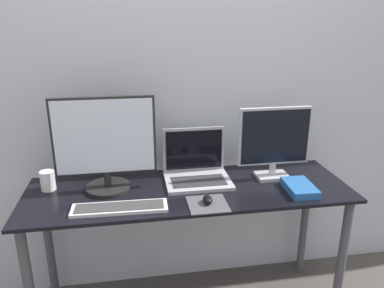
% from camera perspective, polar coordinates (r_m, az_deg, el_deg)
% --- Properties ---
extents(wall_back, '(7.00, 0.05, 2.50)m').
position_cam_1_polar(wall_back, '(2.15, -1.93, 8.60)').
color(wall_back, silver).
rests_on(wall_back, ground_plane).
extents(desk, '(1.69, 0.55, 0.78)m').
position_cam_1_polar(desk, '(2.03, -0.45, -9.90)').
color(desk, black).
rests_on(desk, ground_plane).
extents(monitor_left, '(0.51, 0.23, 0.49)m').
position_cam_1_polar(monitor_left, '(1.93, -13.12, -0.12)').
color(monitor_left, black).
rests_on(monitor_left, desk).
extents(monitor_right, '(0.40, 0.12, 0.40)m').
position_cam_1_polar(monitor_right, '(2.08, 12.44, 0.44)').
color(monitor_right, '#B2B2B7').
rests_on(monitor_right, desk).
extents(laptop, '(0.35, 0.27, 0.27)m').
position_cam_1_polar(laptop, '(2.06, 0.66, -3.65)').
color(laptop, '#ADADB2').
rests_on(laptop, desk).
extents(keyboard, '(0.45, 0.13, 0.02)m').
position_cam_1_polar(keyboard, '(1.80, -10.96, -9.54)').
color(keyboard, silver).
rests_on(keyboard, desk).
extents(mousepad, '(0.19, 0.19, 0.00)m').
position_cam_1_polar(mousepad, '(1.82, 2.40, -9.14)').
color(mousepad, '#47474C').
rests_on(mousepad, desk).
extents(mouse, '(0.05, 0.07, 0.04)m').
position_cam_1_polar(mouse, '(1.81, 2.39, -8.48)').
color(mouse, black).
rests_on(mouse, mousepad).
extents(book, '(0.14, 0.22, 0.04)m').
position_cam_1_polar(book, '(2.02, 16.08, -6.42)').
color(book, '#235B9E').
rests_on(book, desk).
extents(mug, '(0.07, 0.07, 0.10)m').
position_cam_1_polar(mug, '(2.08, -21.12, -5.22)').
color(mug, white).
rests_on(mug, desk).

